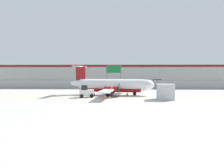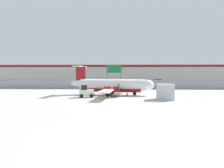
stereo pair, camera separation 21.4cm
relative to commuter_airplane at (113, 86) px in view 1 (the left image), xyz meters
The scene contains 18 objects.
ground_plane 4.44m from the commuter_airplane, 93.61° to the right, with size 140.00×140.00×0.01m.
perimeter_fence 11.88m from the commuter_airplane, 91.26° to the left, with size 98.00×0.10×2.10m.
parking_lot_strip 23.42m from the commuter_airplane, 90.64° to the left, with size 98.00×17.00×0.12m.
background_building 41.89m from the commuter_airplane, 90.36° to the left, with size 91.00×8.10×6.50m.
commuter_airplane is the anchor object (origin of this frame).
baggage_tug 5.30m from the commuter_airplane, 140.62° to the right, with size 2.48×1.69×1.88m.
ground_crew_worker 3.03m from the commuter_airplane, 92.90° to the right, with size 0.39×0.55×1.70m.
cargo_container 9.26m from the commuter_airplane, 35.51° to the right, with size 2.70×2.37×2.20m.
traffic_cone_near_left 5.58m from the commuter_airplane, 101.31° to the right, with size 0.36×0.36×0.64m.
traffic_cone_near_right 2.20m from the commuter_airplane, 51.85° to the left, with size 0.36×0.36×0.64m.
traffic_cone_far_left 4.19m from the commuter_airplane, 158.68° to the right, with size 0.36×0.36×0.64m.
traffic_cone_far_right 2.69m from the commuter_airplane, ahead, with size 0.36×0.36×0.64m.
parked_car_0 25.97m from the commuter_airplane, 120.98° to the left, with size 4.30×2.21×1.58m.
parked_car_1 24.35m from the commuter_airplane, 108.01° to the left, with size 4.25×2.10×1.58m.
parked_car_2 19.72m from the commuter_airplane, 94.10° to the left, with size 4.39×2.44×1.58m.
parked_car_3 25.78m from the commuter_airplane, 76.95° to the left, with size 4.35×2.33×1.58m.
parked_car_4 31.00m from the commuter_airplane, 65.51° to the left, with size 4.39×2.45×1.58m.
highway_sign 13.98m from the commuter_airplane, 91.10° to the left, with size 3.60×0.14×5.50m.
Camera 1 is at (1.17, -27.55, 3.89)m, focal length 32.00 mm.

